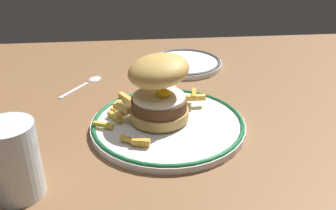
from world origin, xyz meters
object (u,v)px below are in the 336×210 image
at_px(burger, 159,87).
at_px(side_plate, 184,63).
at_px(dinner_plate, 168,124).
at_px(water_glass, 15,165).
at_px(spoon, 90,80).
at_px(fork, 0,126).

bearing_deg(burger, side_plate, 73.03).
height_order(dinner_plate, water_glass, water_glass).
relative_size(side_plate, spoon, 1.58).
relative_size(water_glass, side_plate, 0.57).
distance_m(side_plate, fork, 0.46).
relative_size(burger, fork, 1.12).
distance_m(water_glass, fork, 0.21).
xyz_separation_m(dinner_plate, water_glass, (-0.22, -0.15, 0.04)).
relative_size(dinner_plate, water_glass, 2.55).
distance_m(water_glass, side_plate, 0.54).
bearing_deg(side_plate, dinner_plate, -103.38).
xyz_separation_m(side_plate, fork, (-0.37, -0.27, -0.01)).
height_order(burger, water_glass, burger).
relative_size(water_glass, fork, 0.92).
relative_size(fork, spoon, 0.98).
height_order(side_plate, spoon, side_plate).
xyz_separation_m(burger, spoon, (-0.14, 0.20, -0.07)).
bearing_deg(side_plate, fork, -144.43).
bearing_deg(water_glass, fork, 113.70).
relative_size(dinner_plate, side_plate, 1.46).
distance_m(water_glass, spoon, 0.38).
height_order(dinner_plate, side_plate, same).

